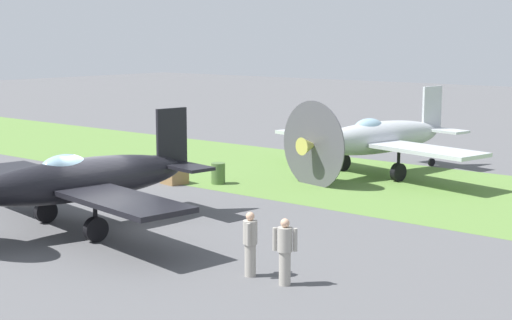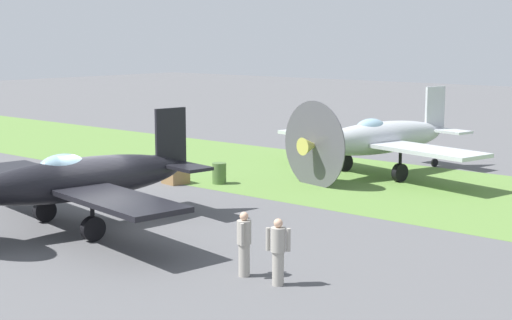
# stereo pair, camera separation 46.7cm
# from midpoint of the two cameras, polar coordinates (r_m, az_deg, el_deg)

# --- Properties ---
(ground_plane) EXTENTS (160.00, 160.00, 0.00)m
(ground_plane) POSITION_cam_midpoint_polar(r_m,az_deg,el_deg) (25.94, -11.95, -4.98)
(ground_plane) COLOR #515154
(grass_verge) EXTENTS (120.00, 11.00, 0.01)m
(grass_verge) POSITION_cam_midpoint_polar(r_m,az_deg,el_deg) (34.98, 4.26, -1.16)
(grass_verge) COLOR #567A38
(grass_verge) RESTS_ON ground
(airplane_lead) EXTENTS (11.09, 8.82, 3.92)m
(airplane_lead) POSITION_cam_midpoint_polar(r_m,az_deg,el_deg) (25.59, -13.49, -1.46)
(airplane_lead) COLOR black
(airplane_lead) RESTS_ON ground
(airplane_wingman) EXTENTS (11.48, 9.17, 4.06)m
(airplane_wingman) POSITION_cam_midpoint_polar(r_m,az_deg,el_deg) (35.23, 8.53, 1.63)
(airplane_wingman) COLOR #B2B7BC
(airplane_wingman) RESTS_ON ground
(ground_crew_chief) EXTENTS (0.38, 0.56, 1.73)m
(ground_crew_chief) POSITION_cam_midpoint_polar(r_m,az_deg,el_deg) (20.22, -1.10, -6.13)
(ground_crew_chief) COLOR #9E998E
(ground_crew_chief) RESTS_ON ground
(ground_crew_mechanic) EXTENTS (0.55, 0.38, 1.73)m
(ground_crew_mechanic) POSITION_cam_midpoint_polar(r_m,az_deg,el_deg) (19.51, 1.46, -6.69)
(ground_crew_mechanic) COLOR #9E998E
(ground_crew_mechanic) RESTS_ON ground
(fuel_drum) EXTENTS (0.60, 0.60, 0.90)m
(fuel_drum) POSITION_cam_midpoint_polar(r_m,az_deg,el_deg) (32.94, -3.23, -1.00)
(fuel_drum) COLOR #476633
(fuel_drum) RESTS_ON ground
(supply_crate) EXTENTS (1.02, 1.02, 0.64)m
(supply_crate) POSITION_cam_midpoint_polar(r_m,az_deg,el_deg) (33.16, -6.47, -1.21)
(supply_crate) COLOR olive
(supply_crate) RESTS_ON ground
(runway_marker_cone) EXTENTS (0.36, 0.36, 0.44)m
(runway_marker_cone) POSITION_cam_midpoint_polar(r_m,az_deg,el_deg) (37.09, -10.15, -0.35)
(runway_marker_cone) COLOR orange
(runway_marker_cone) RESTS_ON ground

